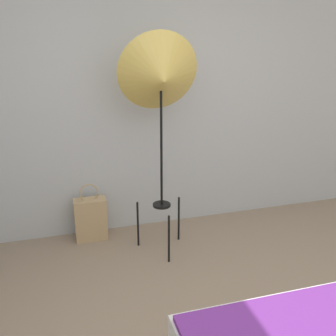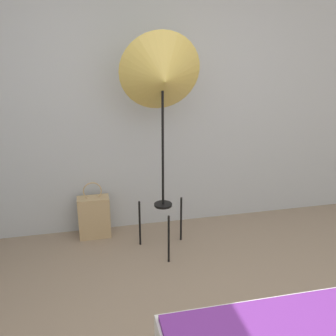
{
  "view_description": "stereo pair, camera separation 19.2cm",
  "coord_description": "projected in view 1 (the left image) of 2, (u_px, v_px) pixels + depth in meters",
  "views": [
    {
      "loc": [
        -0.85,
        -1.64,
        2.0
      ],
      "look_at": [
        0.01,
        1.34,
        0.89
      ],
      "focal_mm": 42.0,
      "sensor_mm": 36.0,
      "label": 1
    },
    {
      "loc": [
        -0.67,
        -1.69,
        2.0
      ],
      "look_at": [
        0.01,
        1.34,
        0.89
      ],
      "focal_mm": 42.0,
      "sensor_mm": 36.0,
      "label": 2
    }
  ],
  "objects": [
    {
      "name": "tote_bag",
      "position": [
        91.0,
        219.0,
        3.89
      ],
      "size": [
        0.31,
        0.16,
        0.59
      ],
      "color": "tan",
      "rests_on": "ground_plane"
    },
    {
      "name": "wall_back",
      "position": [
        145.0,
        104.0,
        3.85
      ],
      "size": [
        8.0,
        0.05,
        2.6
      ],
      "color": "#B7BCC1",
      "rests_on": "ground_plane"
    },
    {
      "name": "photo_umbrella",
      "position": [
        161.0,
        78.0,
        3.24
      ],
      "size": [
        0.7,
        0.45,
        1.99
      ],
      "color": "black",
      "rests_on": "ground_plane"
    }
  ]
}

